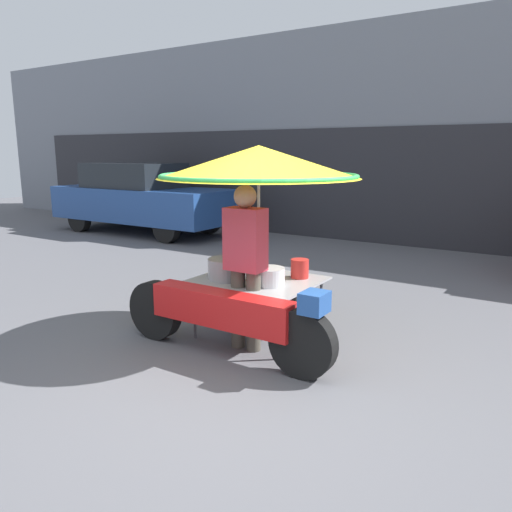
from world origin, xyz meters
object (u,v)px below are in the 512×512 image
vendor_motorcycle_cart (255,190)px  potted_plant (100,202)px  parked_car (140,198)px  vendor_person (245,259)px

vendor_motorcycle_cart → potted_plant: size_ratio=2.73×
parked_car → vendor_person: bearing=-37.1°
vendor_motorcycle_cart → vendor_person: 0.70m
vendor_person → parked_car: size_ratio=0.35×
potted_plant → vendor_person: bearing=-33.0°
vendor_motorcycle_cart → potted_plant: bearing=148.1°
potted_plant → parked_car: bearing=-22.7°
vendor_person → potted_plant: (-9.00, 5.84, -0.42)m
vendor_motorcycle_cart → potted_plant: 10.55m
vendor_person → parked_car: (-6.13, 4.64, -0.06)m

